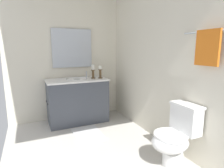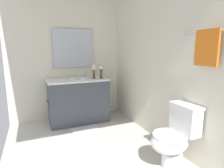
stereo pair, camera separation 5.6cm
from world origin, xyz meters
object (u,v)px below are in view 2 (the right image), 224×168
at_px(sink_basin, 78,81).
at_px(candle_holder_short, 94,71).
at_px(towel_bar, 210,31).
at_px(candle_holder_tall, 101,72).
at_px(towel_near_vanity, 207,48).
at_px(mirror, 73,48).
at_px(vanity_cabinet, 78,100).
at_px(toilet, 174,137).
at_px(bath_mat, 88,134).

distance_m(sink_basin, candle_holder_short, 0.36).
bearing_deg(candle_holder_short, towel_bar, 17.03).
height_order(sink_basin, towel_bar, towel_bar).
relative_size(candle_holder_tall, towel_near_vanity, 0.63).
distance_m(mirror, towel_bar, 2.48).
relative_size(candle_holder_tall, candle_holder_short, 0.91).
xyz_separation_m(vanity_cabinet, candle_holder_tall, (0.08, 0.44, 0.54)).
height_order(vanity_cabinet, candle_holder_short, candle_holder_short).
bearing_deg(candle_holder_tall, toilet, 8.12).
height_order(vanity_cabinet, towel_near_vanity, towel_near_vanity).
relative_size(sink_basin, bath_mat, 0.67).
bearing_deg(vanity_cabinet, bath_mat, 0.00).
distance_m(vanity_cabinet, sink_basin, 0.38).
xyz_separation_m(vanity_cabinet, sink_basin, (0.00, 0.00, 0.38)).
distance_m(towel_bar, towel_near_vanity, 0.17).
distance_m(mirror, candle_holder_short, 0.62).
distance_m(vanity_cabinet, candle_holder_tall, 0.70).
xyz_separation_m(candle_holder_tall, towel_near_vanity, (1.94, 0.46, 0.44)).
xyz_separation_m(towel_near_vanity, bath_mat, (-1.39, -0.90, -1.39)).
distance_m(toilet, towel_near_vanity, 1.07).
height_order(candle_holder_tall, towel_near_vanity, towel_near_vanity).
relative_size(sink_basin, mirror, 0.52).
distance_m(toilet, towel_bar, 1.23).
bearing_deg(candle_holder_tall, candle_holder_short, -108.17).
bearing_deg(towel_near_vanity, vanity_cabinet, -155.93).
xyz_separation_m(vanity_cabinet, toilet, (1.85, 0.70, -0.05)).
bearing_deg(bath_mat, vanity_cabinet, -180.00).
bearing_deg(candle_holder_short, candle_holder_tall, 71.83).
bearing_deg(mirror, sink_basin, 0.20).
distance_m(candle_holder_tall, towel_near_vanity, 2.04).
relative_size(candle_holder_tall, toilet, 0.32).
height_order(sink_basin, candle_holder_short, candle_holder_short).
distance_m(sink_basin, mirror, 0.67).
height_order(towel_bar, towel_near_vanity, towel_near_vanity).
bearing_deg(towel_bar, mirror, -158.20).
relative_size(vanity_cabinet, candle_holder_short, 4.27).
xyz_separation_m(mirror, toilet, (2.13, 0.70, -1.03)).
height_order(sink_basin, candle_holder_tall, candle_holder_tall).
xyz_separation_m(candle_holder_short, towel_bar, (1.98, 0.61, 0.59)).
bearing_deg(candle_holder_tall, towel_near_vanity, 13.28).
relative_size(candle_holder_short, towel_bar, 0.38).
height_order(candle_holder_tall, bath_mat, candle_holder_tall).
distance_m(sink_basin, candle_holder_tall, 0.48).
distance_m(candle_holder_short, toilet, 1.96).
relative_size(mirror, towel_bar, 1.13).
bearing_deg(towel_bar, towel_near_vanity, -90.00).
bearing_deg(candle_holder_tall, mirror, -128.81).
bearing_deg(mirror, candle_holder_short, 44.84).
xyz_separation_m(vanity_cabinet, towel_near_vanity, (2.01, 0.90, 0.98)).
bearing_deg(sink_basin, towel_bar, 24.47).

